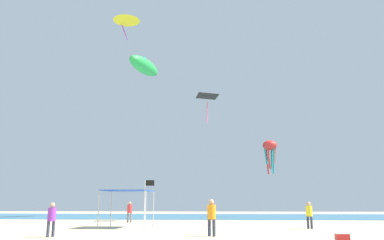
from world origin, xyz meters
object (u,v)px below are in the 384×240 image
cooler_box (342,237)px  kite_diamond_black (207,98)px  person_rightmost (130,210)px  canopy_tent (128,192)px  kite_octopus_red (270,147)px  kite_delta_yellow (127,18)px  person_central (211,214)px  kite_inflatable_green (144,66)px  banner_flag (146,199)px  person_leftmost (309,213)px  person_near_tent (52,217)px

cooler_box → kite_diamond_black: bearing=108.6°
person_rightmost → kite_diamond_black: kite_diamond_black is taller
canopy_tent → kite_octopus_red: kite_octopus_red is taller
kite_delta_yellow → person_central: bearing=0.5°
person_rightmost → cooler_box: size_ratio=3.06×
canopy_tent → kite_inflatable_green: (-3.14, 19.86, 16.49)m
person_rightmost → banner_flag: bearing=-53.8°
banner_flag → kite_inflatable_green: kite_inflatable_green is taller
canopy_tent → banner_flag: size_ratio=1.03×
person_central → kite_inflatable_green: kite_inflatable_green is taller
kite_octopus_red → kite_diamond_black: 12.69m
person_rightmost → cooler_box: (12.90, -15.32, -0.85)m
cooler_box → person_central: bearing=158.6°
person_leftmost → kite_octopus_red: (0.34, 20.18, 7.18)m
person_rightmost → banner_flag: size_ratio=0.57×
cooler_box → person_near_tent: bearing=174.6°
cooler_box → kite_diamond_black: kite_diamond_black is taller
person_central → kite_octopus_red: bearing=118.9°
person_central → kite_octopus_red: size_ratio=0.45×
banner_flag → kite_inflatable_green: (-4.78, 21.84, 16.97)m
kite_inflatable_green → kite_delta_yellow: 6.70m
cooler_box → banner_flag: bearing=146.0°
kite_octopus_red → kite_inflatable_green: size_ratio=0.60×
banner_flag → kite_diamond_black: kite_diamond_black is taller
canopy_tent → person_rightmost: bearing=101.6°
person_central → banner_flag: 6.15m
canopy_tent → person_rightmost: canopy_tent is taller
person_central → cooler_box: bearing=21.5°
person_near_tent → person_leftmost: size_ratio=0.96×
person_rightmost → kite_diamond_black: (6.58, 3.45, 10.74)m
kite_delta_yellow → person_rightmost: bearing=-4.9°
cooler_box → kite_delta_yellow: size_ratio=0.14×
person_rightmost → kite_delta_yellow: kite_delta_yellow is taller
person_rightmost → banner_flag: (3.02, -8.66, 0.85)m
kite_inflatable_green → person_near_tent: bearing=21.3°
kite_octopus_red → kite_delta_yellow: bearing=-168.9°
person_central → kite_delta_yellow: 31.92m
banner_flag → cooler_box: (9.88, -6.65, -1.70)m
kite_delta_yellow → canopy_tent: bearing=-8.8°
person_leftmost → kite_delta_yellow: kite_delta_yellow is taller
kite_inflatable_green → kite_octopus_red: bearing=109.3°
canopy_tent → kite_octopus_red: (12.39, 19.97, 5.84)m
person_leftmost → kite_octopus_red: kite_octopus_red is taller
kite_diamond_black → person_rightmost: bearing=-74.3°
person_near_tent → kite_delta_yellow: size_ratio=0.40×
person_rightmost → person_leftmost: bearing=-10.2°
person_near_tent → kite_octopus_red: (14.42, 27.32, 7.22)m
person_leftmost → banner_flag: 10.59m
kite_delta_yellow → kite_inflatable_green: bearing=142.1°
banner_flag → kite_octopus_red: 25.24m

